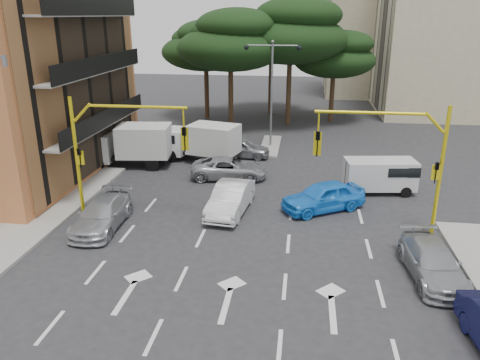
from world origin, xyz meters
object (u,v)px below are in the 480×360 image
object	(u,v)px
car_silver_cross_a	(229,168)
box_truck_a	(129,146)
car_silver_wagon	(102,214)
box_truck_b	(201,143)
car_silver_parked	(433,262)
street_lamp_center	(272,75)
car_blue_compact	(323,196)
car_white_hatch	(231,199)
car_silver_cross_b	(242,148)
signal_mast_left	(110,141)
van_white	(379,176)
signal_mast_right	(401,152)

from	to	relation	value
car_silver_cross_a	box_truck_a	distance (m)	7.23
car_silver_cross_a	car_silver_wagon	bearing A→B (deg)	143.28
box_truck_a	box_truck_b	size ratio (longest dim) A/B	1.05
box_truck_b	car_silver_parked	bearing A→B (deg)	-123.91
car_silver_cross_a	box_truck_a	bearing A→B (deg)	72.01
street_lamp_center	car_blue_compact	xyz separation A→B (m)	(3.62, -11.92, -4.67)
car_blue_compact	box_truck_b	bearing A→B (deg)	-164.41
street_lamp_center	car_silver_parked	distance (m)	20.18
street_lamp_center	car_silver_parked	world-z (taller)	street_lamp_center
car_blue_compact	car_silver_cross_a	distance (m)	7.06
car_white_hatch	car_silver_cross_b	world-z (taller)	car_white_hatch
signal_mast_left	car_silver_parked	world-z (taller)	signal_mast_left
car_silver_cross_a	box_truck_b	world-z (taller)	box_truck_b
van_white	car_silver_cross_a	bearing A→B (deg)	-105.73
signal_mast_right	box_truck_b	world-z (taller)	signal_mast_right
signal_mast_left	box_truck_b	distance (m)	10.30
car_silver_cross_a	box_truck_b	distance (m)	4.24
signal_mast_right	car_silver_wagon	size ratio (longest dim) A/B	1.29
car_silver_parked	box_truck_a	size ratio (longest dim) A/B	0.79
box_truck_a	car_silver_wagon	bearing A→B (deg)	-173.99
box_truck_a	van_white	bearing A→B (deg)	-106.60
car_white_hatch	car_silver_wagon	xyz separation A→B (m)	(-5.80, -2.62, -0.07)
car_silver_wagon	van_white	bearing A→B (deg)	23.96
signal_mast_right	car_silver_wagon	world-z (taller)	signal_mast_right
car_silver_wagon	street_lamp_center	bearing A→B (deg)	64.14
signal_mast_right	car_white_hatch	xyz separation A→B (m)	(-7.90, 1.14, -3.13)
signal_mast_left	box_truck_a	distance (m)	8.67
signal_mast_left	car_white_hatch	distance (m)	6.61
van_white	box_truck_a	bearing A→B (deg)	-108.29
signal_mast_right	car_silver_parked	xyz separation A→B (m)	(0.80, -4.06, -3.24)
car_silver_wagon	van_white	size ratio (longest dim) A/B	1.19
box_truck_a	car_blue_compact	bearing A→B (deg)	-121.62
signal_mast_right	street_lamp_center	xyz separation A→B (m)	(-6.80, 14.01, 1.54)
van_white	box_truck_b	bearing A→B (deg)	-119.91
signal_mast_left	car_silver_wagon	world-z (taller)	signal_mast_left
signal_mast_left	car_silver_cross_a	distance (m)	8.60
signal_mast_left	car_white_hatch	bearing A→B (deg)	11.31
car_white_hatch	van_white	bearing A→B (deg)	33.48
signal_mast_right	box_truck_a	size ratio (longest dim) A/B	1.06
box_truck_a	car_white_hatch	bearing A→B (deg)	-137.49
car_white_hatch	car_silver_cross_b	size ratio (longest dim) A/B	1.15
street_lamp_center	box_truck_a	distance (m)	11.55
car_silver_parked	box_truck_b	size ratio (longest dim) A/B	0.83
car_blue_compact	van_white	xyz separation A→B (m)	(3.25, 3.09, 0.22)
car_blue_compact	box_truck_b	size ratio (longest dim) A/B	0.82
car_silver_cross_b	van_white	size ratio (longest dim) A/B	1.01
box_truck_a	street_lamp_center	bearing A→B (deg)	-62.81
car_blue_compact	car_silver_wagon	bearing A→B (deg)	-102.52
car_blue_compact	box_truck_b	world-z (taller)	box_truck_b
street_lamp_center	car_silver_wagon	world-z (taller)	street_lamp_center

